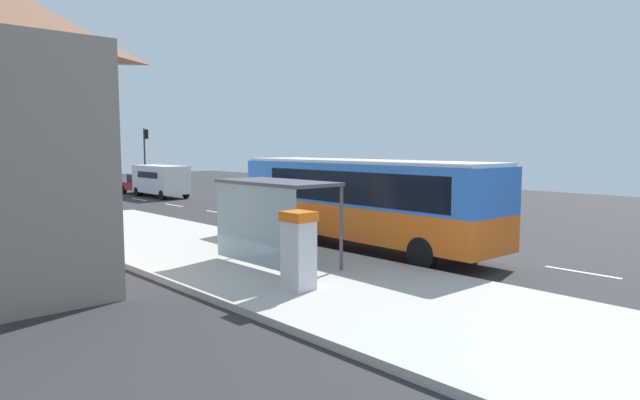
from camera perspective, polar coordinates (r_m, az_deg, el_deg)
ground_plane at (r=31.36m, az=-10.98°, el=-1.34°), size 56.00×92.00×0.04m
sidewalk_platform at (r=17.94m, az=-8.35°, el=-6.10°), size 6.20×30.00×0.18m
lane_stripe_seg_0 at (r=18.12m, az=25.40°, el=-6.75°), size 0.16×2.20×0.01m
lane_stripe_seg_1 at (r=20.47m, az=12.29°, el=-4.96°), size 0.16×2.20×0.01m
lane_stripe_seg_2 at (r=23.66m, az=2.34°, el=-3.41°), size 0.16×2.20×0.01m
lane_stripe_seg_3 at (r=27.39m, az=-5.05°, el=-2.19°), size 0.16×2.20×0.01m
lane_stripe_seg_4 at (r=31.48m, az=-10.59°, el=-1.25°), size 0.16×2.20×0.01m
lane_stripe_seg_5 at (r=35.80m, az=-14.82°, el=-0.53°), size 0.16×2.20×0.01m
lane_stripe_seg_6 at (r=40.28m, az=-18.13°, el=0.05°), size 0.16×2.20×0.01m
lane_stripe_seg_7 at (r=44.87m, az=-20.77°, el=0.50°), size 0.16×2.20×0.01m
bus at (r=20.01m, az=4.26°, el=0.23°), size 2.83×11.08×3.21m
white_van at (r=41.61m, az=-16.11°, el=2.12°), size 2.04×5.20×2.30m
sedan_near at (r=44.64m, az=-17.85°, el=1.58°), size 1.93×4.44×1.52m
ticket_machine at (r=13.63m, az=-2.22°, el=-5.15°), size 0.66×0.76×1.94m
recycling_bin_blue at (r=19.80m, az=-4.49°, el=-3.30°), size 0.52×0.52×0.95m
recycling_bin_red at (r=20.35m, az=-5.71°, el=-3.07°), size 0.52×0.52×0.95m
recycling_bin_yellow at (r=20.91m, az=-6.86°, el=-2.84°), size 0.52×0.52×0.95m
traffic_light_near_side at (r=51.44m, az=-17.55°, el=5.08°), size 0.49×0.28×5.24m
traffic_light_far_side at (r=49.21m, az=-27.09°, el=4.60°), size 0.49×0.28×5.09m
bus_shelter at (r=16.36m, az=-5.38°, el=-0.09°), size 1.80×4.00×2.50m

